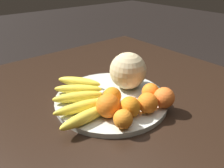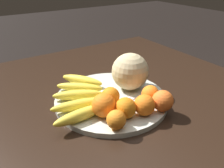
{
  "view_description": "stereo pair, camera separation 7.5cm",
  "coord_description": "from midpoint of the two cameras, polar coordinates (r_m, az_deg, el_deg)",
  "views": [
    {
      "loc": [
        -0.42,
        -0.56,
        1.13
      ],
      "look_at": [
        0.0,
        -0.05,
        0.78
      ],
      "focal_mm": 35.0,
      "sensor_mm": 36.0,
      "label": 1
    },
    {
      "loc": [
        -0.36,
        -0.6,
        1.13
      ],
      "look_at": [
        0.0,
        -0.05,
        0.78
      ],
      "focal_mm": 35.0,
      "sensor_mm": 36.0,
      "label": 2
    }
  ],
  "objects": [
    {
      "name": "orange_back_left",
      "position": [
        0.66,
        -4.33,
        -5.77
      ],
      "size": [
        0.07,
        0.07,
        0.07
      ],
      "color": "orange",
      "rests_on": "fruit_bowl"
    },
    {
      "name": "melon",
      "position": [
        0.81,
        1.53,
        3.42
      ],
      "size": [
        0.14,
        0.14,
        0.14
      ],
      "color": "#C6B284",
      "rests_on": "fruit_bowl"
    },
    {
      "name": "orange_mid_center",
      "position": [
        0.72,
        -2.92,
        -3.26
      ],
      "size": [
        0.06,
        0.06,
        0.06
      ],
      "color": "orange",
      "rests_on": "fruit_bowl"
    },
    {
      "name": "orange_top_small",
      "position": [
        0.62,
        -0.6,
        -9.27
      ],
      "size": [
        0.06,
        0.06,
        0.06
      ],
      "color": "orange",
      "rests_on": "fruit_bowl"
    },
    {
      "name": "orange_front_right",
      "position": [
        0.68,
        6.18,
        -5.02
      ],
      "size": [
        0.07,
        0.07,
        0.07
      ],
      "color": "orange",
      "rests_on": "fruit_bowl"
    },
    {
      "name": "orange_front_left",
      "position": [
        0.75,
        7.23,
        -2.11
      ],
      "size": [
        0.06,
        0.06,
        0.06
      ],
      "color": "orange",
      "rests_on": "fruit_bowl"
    },
    {
      "name": "kitchen_table",
      "position": [
        0.87,
        -4.67,
        -8.18
      ],
      "size": [
        1.23,
        1.11,
        0.71
      ],
      "color": "black",
      "rests_on": "ground_plane"
    },
    {
      "name": "fruit_bowl",
      "position": [
        0.78,
        -2.76,
        -3.81
      ],
      "size": [
        0.4,
        0.4,
        0.02
      ],
      "color": "beige",
      "rests_on": "kitchen_table"
    },
    {
      "name": "banana_bunch",
      "position": [
        0.75,
        -10.98,
        -3.52
      ],
      "size": [
        0.25,
        0.3,
        0.04
      ],
      "rotation": [
        0.0,
        0.0,
        2.68
      ],
      "color": "brown",
      "rests_on": "fruit_bowl"
    },
    {
      "name": "orange_back_right",
      "position": [
        0.66,
        1.47,
        -6.11
      ],
      "size": [
        0.06,
        0.06,
        0.06
      ],
      "color": "orange",
      "rests_on": "fruit_bowl"
    },
    {
      "name": "orange_side_extra",
      "position": [
        0.72,
        10.54,
        -3.62
      ],
      "size": [
        0.07,
        0.07,
        0.07
      ],
      "color": "orange",
      "rests_on": "fruit_bowl"
    },
    {
      "name": "produce_tag",
      "position": [
        0.75,
        1.04,
        -4.26
      ],
      "size": [
        0.08,
        0.04,
        0.0
      ],
      "rotation": [
        0.0,
        0.0,
        0.17
      ],
      "color": "white",
      "rests_on": "fruit_bowl"
    }
  ]
}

